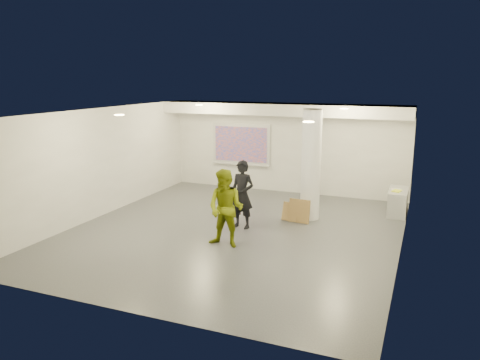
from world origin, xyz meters
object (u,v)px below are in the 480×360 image
at_px(credenza, 398,202).
at_px(woman, 242,195).
at_px(man, 226,209).
at_px(projection_screen, 241,145).
at_px(column, 311,165).

distance_m(credenza, woman, 4.61).
bearing_deg(man, projection_screen, 110.69).
xyz_separation_m(column, projection_screen, (-3.10, 2.65, 0.03)).
bearing_deg(projection_screen, credenza, -13.90).
xyz_separation_m(column, credenza, (2.22, 1.34, -1.15)).
relative_size(credenza, man, 0.67).
bearing_deg(man, credenza, 52.38).
height_order(column, man, column).
distance_m(credenza, man, 5.47).
bearing_deg(woman, credenza, 44.90).
relative_size(projection_screen, man, 1.16).
relative_size(column, projection_screen, 1.43).
height_order(column, projection_screen, column).
xyz_separation_m(projection_screen, man, (1.84, -5.49, -0.63)).
xyz_separation_m(projection_screen, woman, (1.67, -4.08, -0.65)).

